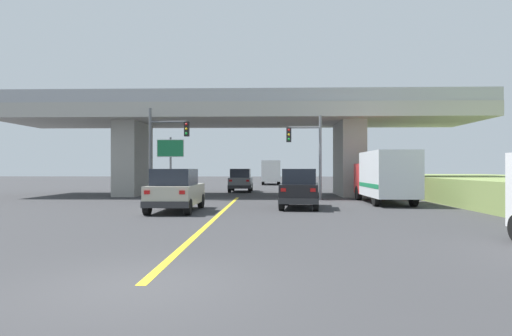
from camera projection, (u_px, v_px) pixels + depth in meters
The scene contains 11 objects.
ground at pixel (240, 195), 33.13m from camera, with size 160.00×160.00×0.00m, color #353538.
overpass_bridge at pixel (240, 126), 33.14m from camera, with size 35.29×8.15×7.44m.
lane_divider_stripe at pixel (219, 215), 19.04m from camera, with size 0.20×23.07×0.01m, color yellow.
suv_lead at pixel (176, 190), 20.56m from camera, with size 2.06×4.69×2.02m.
suv_crossing at pixel (300, 188), 22.36m from camera, with size 2.35×4.49×2.02m.
box_truck at pixel (385, 176), 25.30m from camera, with size 2.33×6.87×3.01m.
sedan_oncoming at pixel (241, 180), 38.37m from camera, with size 1.96×4.55×2.02m.
traffic_signal_nearside at pixel (309, 148), 28.51m from camera, with size 2.31×0.36×5.52m.
traffic_signal_farside at pixel (163, 143), 28.35m from camera, with size 2.65×0.36×5.98m.
highway_sign at pixel (170, 153), 29.97m from camera, with size 1.87×0.17×4.20m.
semi_truck_distant at pixel (271, 172), 56.08m from camera, with size 2.33×7.16×3.05m.
Camera 1 is at (2.23, -7.46, 2.03)m, focal length 30.54 mm.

